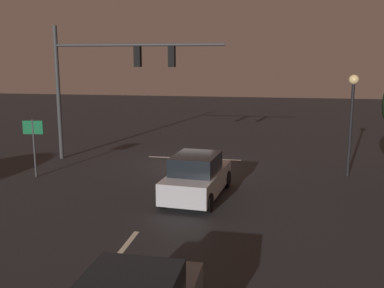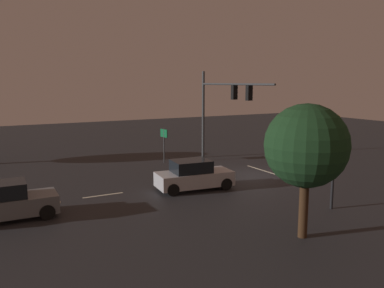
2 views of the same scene
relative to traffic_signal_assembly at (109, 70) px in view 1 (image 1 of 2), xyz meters
The scene contains 8 objects.
ground_plane 6.27m from the traffic_signal_assembly, behind, with size 80.00×80.00×0.00m, color #232326.
traffic_signal_assembly is the anchor object (origin of this frame).
lane_dash_far 7.57m from the traffic_signal_assembly, 134.56° to the left, with size 2.20×0.16×0.01m, color beige.
lane_dash_mid 12.01m from the traffic_signal_assembly, 112.22° to the left, with size 2.20×0.16×0.01m, color beige.
stop_bar 6.37m from the traffic_signal_assembly, 164.16° to the right, with size 5.00×0.16×0.01m, color beige.
car_approaching 8.55m from the traffic_signal_assembly, 135.40° to the left, with size 2.27×4.50×1.70m.
street_lamp_left_kerb 11.80m from the traffic_signal_assembly, behind, with size 0.44×0.44×4.57m.
route_sign 5.16m from the traffic_signal_assembly, 59.60° to the left, with size 0.90×0.18×2.61m.
Camera 1 is at (-3.97, 21.34, 5.28)m, focal length 41.56 mm.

